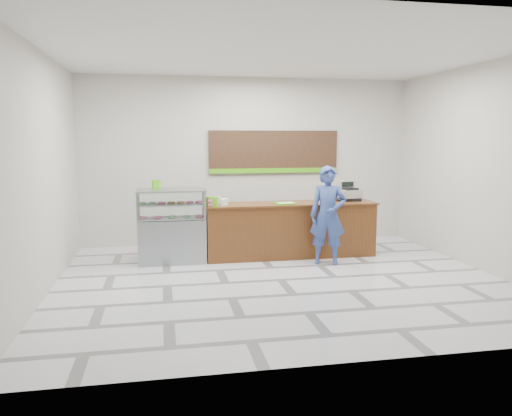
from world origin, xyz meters
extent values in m
plane|color=silver|center=(0.00, 0.00, 0.00)|extent=(7.00, 7.00, 0.00)
plane|color=beige|center=(0.00, 3.00, 1.75)|extent=(7.00, 0.00, 7.00)
plane|color=silver|center=(0.00, 0.00, 3.50)|extent=(7.00, 7.00, 0.00)
cube|color=brown|center=(0.55, 1.55, 0.50)|extent=(3.20, 0.70, 1.00)
cube|color=brown|center=(0.55, 1.55, 1.01)|extent=(3.26, 0.76, 0.03)
cube|color=gray|center=(-1.67, 1.55, 0.40)|extent=(1.20, 0.70, 0.80)
cube|color=white|center=(-1.67, 1.55, 1.05)|extent=(1.20, 0.70, 0.50)
cube|color=gray|center=(-1.67, 1.55, 1.31)|extent=(1.22, 0.72, 0.03)
cube|color=silver|center=(-1.67, 1.55, 0.82)|extent=(1.14, 0.64, 0.02)
cube|color=silver|center=(-1.67, 1.55, 1.06)|extent=(1.14, 0.64, 0.02)
torus|color=#FF5E9C|center=(-2.17, 1.45, 0.85)|extent=(0.15, 0.15, 0.05)
torus|color=#FF5E9C|center=(-1.92, 1.45, 0.85)|extent=(0.15, 0.15, 0.05)
torus|color=#88E982|center=(-1.67, 1.45, 0.85)|extent=(0.15, 0.15, 0.05)
torus|color=#88E982|center=(-1.42, 1.45, 0.85)|extent=(0.15, 0.15, 0.05)
torus|color=#FF5E9C|center=(-1.17, 1.45, 0.85)|extent=(0.15, 0.15, 0.05)
torus|color=#88E982|center=(-2.17, 1.60, 1.09)|extent=(0.15, 0.15, 0.05)
torus|color=#88E982|center=(-2.00, 1.60, 1.09)|extent=(0.15, 0.15, 0.05)
torus|color=#FF5E9C|center=(-1.84, 1.60, 1.09)|extent=(0.15, 0.15, 0.05)
torus|color=#B47F2A|center=(-1.67, 1.60, 1.09)|extent=(0.15, 0.15, 0.05)
torus|color=#B47F2A|center=(-1.50, 1.60, 1.09)|extent=(0.15, 0.15, 0.05)
torus|color=#FF5E9C|center=(-1.34, 1.60, 1.09)|extent=(0.15, 0.15, 0.05)
torus|color=#FF5E9C|center=(-1.17, 1.60, 1.09)|extent=(0.15, 0.15, 0.05)
cube|color=black|center=(0.55, 2.96, 1.95)|extent=(2.80, 0.05, 0.90)
cube|color=#4EB510|center=(0.55, 2.93, 1.55)|extent=(2.80, 0.02, 0.10)
cube|color=black|center=(1.76, 1.69, 1.06)|extent=(0.39, 0.39, 0.06)
cube|color=gray|center=(1.76, 1.69, 1.17)|extent=(0.45, 0.47, 0.16)
cube|color=black|center=(1.76, 1.61, 1.26)|extent=(0.30, 0.24, 0.04)
cube|color=gray|center=(1.76, 1.81, 1.32)|extent=(0.34, 0.15, 0.16)
cube|color=black|center=(1.76, 1.76, 1.34)|extent=(0.25, 0.06, 0.10)
cube|color=black|center=(1.53, 1.57, 1.05)|extent=(0.13, 0.20, 0.04)
cube|color=#2DB908|center=(0.42, 1.42, 1.04)|extent=(0.38, 0.29, 0.02)
cube|color=white|center=(0.44, 1.42, 1.05)|extent=(0.27, 0.20, 0.00)
cube|color=white|center=(-0.72, 1.48, 1.09)|extent=(0.14, 0.14, 0.11)
cylinder|color=silver|center=(-0.79, 1.74, 1.09)|extent=(0.08, 0.08, 0.12)
cube|color=#4EB510|center=(-0.95, 1.32, 1.12)|extent=(0.23, 0.19, 0.17)
cylinder|color=#FF5E9C|center=(1.17, 1.52, 1.03)|extent=(0.16, 0.16, 0.00)
cylinder|color=#4EB510|center=(-1.96, 1.79, 1.41)|extent=(0.10, 0.10, 0.15)
cylinder|color=#4EB510|center=(-1.89, 1.81, 1.41)|extent=(0.10, 0.10, 0.15)
imported|color=#304588|center=(1.07, 0.88, 0.88)|extent=(0.74, 0.60, 1.76)
camera|label=1|loc=(-1.83, -7.50, 2.25)|focal=35.00mm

